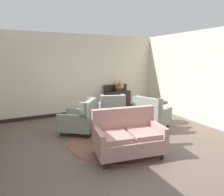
% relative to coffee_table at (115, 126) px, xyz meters
% --- Properties ---
extents(ground, '(8.99, 8.99, 0.00)m').
position_rel_coffee_table_xyz_m(ground, '(0.07, -0.35, -0.38)').
color(ground, brown).
extents(wall_back, '(6.32, 0.08, 2.97)m').
position_rel_coffee_table_xyz_m(wall_back, '(0.07, 2.86, 1.11)').
color(wall_back, beige).
rests_on(wall_back, ground).
extents(wall_right, '(0.08, 4.50, 2.97)m').
position_rel_coffee_table_xyz_m(wall_right, '(3.15, 0.62, 1.11)').
color(wall_right, beige).
rests_on(wall_right, ground).
extents(baseboard_back, '(6.16, 0.03, 0.12)m').
position_rel_coffee_table_xyz_m(baseboard_back, '(0.07, 2.81, -0.32)').
color(baseboard_back, black).
rests_on(baseboard_back, ground).
extents(area_rug, '(2.65, 2.65, 0.01)m').
position_rel_coffee_table_xyz_m(area_rug, '(0.07, -0.05, -0.37)').
color(area_rug, brown).
rests_on(area_rug, ground).
extents(coffee_table, '(0.96, 0.96, 0.45)m').
position_rel_coffee_table_xyz_m(coffee_table, '(0.00, 0.00, 0.00)').
color(coffee_table, black).
rests_on(coffee_table, ground).
extents(porcelain_vase, '(0.14, 0.14, 0.37)m').
position_rel_coffee_table_xyz_m(porcelain_vase, '(-0.03, 0.03, 0.23)').
color(porcelain_vase, '#384C93').
rests_on(porcelain_vase, coffee_table).
extents(settee, '(1.56, 1.04, 1.01)m').
position_rel_coffee_table_xyz_m(settee, '(-0.15, -0.91, 0.04)').
color(settee, tan).
rests_on(settee, ground).
extents(armchair_near_window, '(0.97, 1.09, 1.04)m').
position_rel_coffee_table_xyz_m(armchair_near_window, '(0.38, 0.96, 0.06)').
color(armchair_near_window, gray).
rests_on(armchair_near_window, ground).
extents(armchair_far_left, '(1.18, 1.15, 0.98)m').
position_rel_coffee_table_xyz_m(armchair_far_left, '(-0.69, 0.78, 0.04)').
color(armchair_far_left, gray).
rests_on(armchair_far_left, ground).
extents(armchair_near_sideboard, '(1.12, 1.11, 1.01)m').
position_rel_coffee_table_xyz_m(armchair_near_sideboard, '(1.32, 0.22, 0.05)').
color(armchair_near_sideboard, gray).
rests_on(armchair_near_sideboard, ground).
extents(side_table, '(0.60, 0.60, 0.72)m').
position_rel_coffee_table_xyz_m(side_table, '(1.87, 0.56, 0.06)').
color(side_table, black).
rests_on(side_table, ground).
extents(sideboard, '(1.04, 0.38, 1.05)m').
position_rel_coffee_table_xyz_m(sideboard, '(1.42, 2.57, 0.09)').
color(sideboard, black).
rests_on(sideboard, ground).
extents(gramophone, '(0.50, 0.55, 0.52)m').
position_rel_coffee_table_xyz_m(gramophone, '(1.47, 2.48, 0.68)').
color(gramophone, black).
rests_on(gramophone, sideboard).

